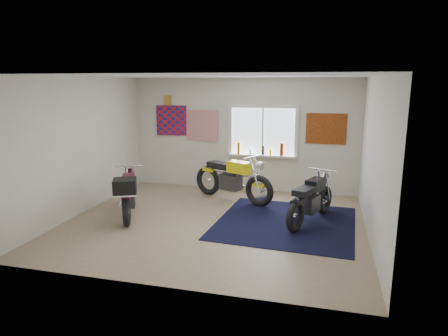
% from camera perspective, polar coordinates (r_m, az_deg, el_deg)
% --- Properties ---
extents(ground, '(5.50, 5.50, 0.00)m').
position_cam_1_polar(ground, '(7.61, -1.37, -7.76)').
color(ground, '#9E896B').
rests_on(ground, ground).
extents(room_shell, '(5.50, 5.50, 5.50)m').
position_cam_1_polar(room_shell, '(7.22, -1.44, 4.57)').
color(room_shell, white).
rests_on(room_shell, ground).
extents(navy_rug, '(2.66, 2.75, 0.01)m').
position_cam_1_polar(navy_rug, '(7.67, 8.76, -7.71)').
color(navy_rug, black).
rests_on(navy_rug, ground).
extents(window_assembly, '(1.66, 0.17, 1.26)m').
position_cam_1_polar(window_assembly, '(9.54, 5.55, 4.75)').
color(window_assembly, white).
rests_on(window_assembly, room_shell).
extents(oil_bottles, '(1.11, 0.09, 0.30)m').
position_cam_1_polar(oil_bottles, '(9.51, 5.80, 2.65)').
color(oil_bottles, '#955515').
rests_on(oil_bottles, window_assembly).
extents(flag_display, '(1.60, 0.10, 1.17)m').
position_cam_1_polar(flag_display, '(10.13, -8.06, 9.56)').
color(flag_display, red).
rests_on(flag_display, room_shell).
extents(triumph_poster, '(0.90, 0.03, 0.70)m').
position_cam_1_polar(triumph_poster, '(9.42, 14.37, 5.44)').
color(triumph_poster, '#A54C14').
rests_on(triumph_poster, room_shell).
extents(yellow_triumph, '(1.99, 1.02, 1.07)m').
position_cam_1_polar(yellow_triumph, '(8.87, 1.18, -1.67)').
color(yellow_triumph, black).
rests_on(yellow_triumph, ground).
extents(black_chrome_bike, '(0.85, 1.76, 0.95)m').
position_cam_1_polar(black_chrome_bike, '(7.68, 12.29, -4.60)').
color(black_chrome_bike, black).
rests_on(black_chrome_bike, navy_rug).
extents(maroon_tourer, '(0.99, 1.76, 0.93)m').
position_cam_1_polar(maroon_tourer, '(7.94, -13.57, -3.62)').
color(maroon_tourer, black).
rests_on(maroon_tourer, ground).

